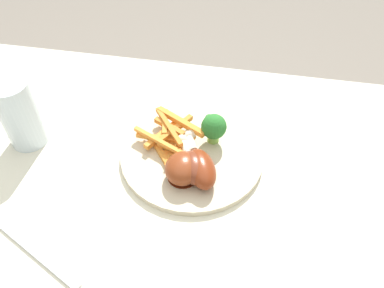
{
  "coord_description": "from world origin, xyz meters",
  "views": [
    {
      "loc": [
        0.14,
        -0.39,
        1.23
      ],
      "look_at": [
        0.06,
        0.05,
        0.75
      ],
      "focal_mm": 35.3,
      "sensor_mm": 36.0,
      "label": 1
    }
  ],
  "objects_px": {
    "water_glass": "(20,114)",
    "dinner_plate": "(192,154)",
    "broccoli_floret_front": "(214,127)",
    "carrot_fries_pile": "(170,139)",
    "chicken_drumstick_near": "(200,167)",
    "dining_table": "(158,209)",
    "chicken_drumstick_extra": "(192,168)",
    "fork": "(34,251)",
    "chicken_drumstick_far": "(183,166)"
  },
  "relations": [
    {
      "from": "dining_table",
      "to": "chicken_drumstick_extra",
      "type": "distance_m",
      "value": 0.16
    },
    {
      "from": "dinner_plate",
      "to": "carrot_fries_pile",
      "type": "distance_m",
      "value": 0.05
    },
    {
      "from": "dining_table",
      "to": "broccoli_floret_front",
      "type": "xyz_separation_m",
      "value": [
        0.09,
        0.09,
        0.15
      ]
    },
    {
      "from": "chicken_drumstick_far",
      "to": "dining_table",
      "type": "bearing_deg",
      "value": 179.74
    },
    {
      "from": "dining_table",
      "to": "chicken_drumstick_far",
      "type": "distance_m",
      "value": 0.15
    },
    {
      "from": "broccoli_floret_front",
      "to": "chicken_drumstick_near",
      "type": "relative_size",
      "value": 0.44
    },
    {
      "from": "chicken_drumstick_far",
      "to": "water_glass",
      "type": "xyz_separation_m",
      "value": [
        -0.3,
        0.04,
        0.03
      ]
    },
    {
      "from": "dining_table",
      "to": "chicken_drumstick_near",
      "type": "distance_m",
      "value": 0.16
    },
    {
      "from": "dinner_plate",
      "to": "carrot_fries_pile",
      "type": "bearing_deg",
      "value": 165.12
    },
    {
      "from": "chicken_drumstick_extra",
      "to": "carrot_fries_pile",
      "type": "bearing_deg",
      "value": 129.22
    },
    {
      "from": "dining_table",
      "to": "fork",
      "type": "relative_size",
      "value": 6.38
    },
    {
      "from": "carrot_fries_pile",
      "to": "fork",
      "type": "xyz_separation_m",
      "value": [
        -0.15,
        -0.24,
        -0.02
      ]
    },
    {
      "from": "water_glass",
      "to": "dinner_plate",
      "type": "bearing_deg",
      "value": 2.76
    },
    {
      "from": "chicken_drumstick_near",
      "to": "chicken_drumstick_extra",
      "type": "distance_m",
      "value": 0.01
    },
    {
      "from": "dining_table",
      "to": "dinner_plate",
      "type": "relative_size",
      "value": 4.72
    },
    {
      "from": "fork",
      "to": "broccoli_floret_front",
      "type": "bearing_deg",
      "value": -105.8
    },
    {
      "from": "chicken_drumstick_extra",
      "to": "fork",
      "type": "distance_m",
      "value": 0.27
    },
    {
      "from": "carrot_fries_pile",
      "to": "chicken_drumstick_near",
      "type": "relative_size",
      "value": 1.13
    },
    {
      "from": "water_glass",
      "to": "carrot_fries_pile",
      "type": "bearing_deg",
      "value": 5.56
    },
    {
      "from": "dinner_plate",
      "to": "broccoli_floret_front",
      "type": "relative_size",
      "value": 4.38
    },
    {
      "from": "carrot_fries_pile",
      "to": "chicken_drumstick_extra",
      "type": "xyz_separation_m",
      "value": [
        0.05,
        -0.06,
        0.01
      ]
    },
    {
      "from": "chicken_drumstick_near",
      "to": "water_glass",
      "type": "relative_size",
      "value": 1.01
    },
    {
      "from": "broccoli_floret_front",
      "to": "chicken_drumstick_far",
      "type": "height_order",
      "value": "broccoli_floret_front"
    },
    {
      "from": "chicken_drumstick_far",
      "to": "carrot_fries_pile",
      "type": "bearing_deg",
      "value": 119.75
    },
    {
      "from": "broccoli_floret_front",
      "to": "carrot_fries_pile",
      "type": "relative_size",
      "value": 0.39
    },
    {
      "from": "dinner_plate",
      "to": "fork",
      "type": "relative_size",
      "value": 1.35
    },
    {
      "from": "broccoli_floret_front",
      "to": "water_glass",
      "type": "distance_m",
      "value": 0.35
    },
    {
      "from": "chicken_drumstick_far",
      "to": "chicken_drumstick_extra",
      "type": "height_order",
      "value": "chicken_drumstick_far"
    },
    {
      "from": "chicken_drumstick_extra",
      "to": "fork",
      "type": "bearing_deg",
      "value": -139.58
    },
    {
      "from": "broccoli_floret_front",
      "to": "carrot_fries_pile",
      "type": "xyz_separation_m",
      "value": [
        -0.08,
        -0.02,
        -0.02
      ]
    },
    {
      "from": "dinner_plate",
      "to": "water_glass",
      "type": "relative_size",
      "value": 1.96
    },
    {
      "from": "dining_table",
      "to": "chicken_drumstick_near",
      "type": "relative_size",
      "value": 9.14
    },
    {
      "from": "dinner_plate",
      "to": "carrot_fries_pile",
      "type": "relative_size",
      "value": 1.71
    },
    {
      "from": "carrot_fries_pile",
      "to": "water_glass",
      "type": "xyz_separation_m",
      "value": [
        -0.27,
        -0.03,
        0.04
      ]
    },
    {
      "from": "dining_table",
      "to": "fork",
      "type": "xyz_separation_m",
      "value": [
        -0.14,
        -0.17,
        0.11
      ]
    },
    {
      "from": "chicken_drumstick_near",
      "to": "chicken_drumstick_extra",
      "type": "bearing_deg",
      "value": -161.8
    },
    {
      "from": "carrot_fries_pile",
      "to": "chicken_drumstick_far",
      "type": "height_order",
      "value": "chicken_drumstick_far"
    },
    {
      "from": "broccoli_floret_front",
      "to": "carrot_fries_pile",
      "type": "distance_m",
      "value": 0.08
    },
    {
      "from": "chicken_drumstick_extra",
      "to": "water_glass",
      "type": "height_order",
      "value": "water_glass"
    },
    {
      "from": "dinner_plate",
      "to": "chicken_drumstick_near",
      "type": "bearing_deg",
      "value": -65.1
    },
    {
      "from": "chicken_drumstick_extra",
      "to": "chicken_drumstick_far",
      "type": "bearing_deg",
      "value": -178.2
    },
    {
      "from": "carrot_fries_pile",
      "to": "chicken_drumstick_extra",
      "type": "height_order",
      "value": "chicken_drumstick_extra"
    },
    {
      "from": "broccoli_floret_front",
      "to": "chicken_drumstick_extra",
      "type": "distance_m",
      "value": 0.09
    },
    {
      "from": "chicken_drumstick_far",
      "to": "fork",
      "type": "height_order",
      "value": "chicken_drumstick_far"
    },
    {
      "from": "dinner_plate",
      "to": "broccoli_floret_front",
      "type": "xyz_separation_m",
      "value": [
        0.03,
        0.04,
        0.04
      ]
    },
    {
      "from": "dining_table",
      "to": "chicken_drumstick_near",
      "type": "xyz_separation_m",
      "value": [
        0.08,
        0.0,
        0.14
      ]
    },
    {
      "from": "dining_table",
      "to": "carrot_fries_pile",
      "type": "bearing_deg",
      "value": 75.15
    },
    {
      "from": "chicken_drumstick_far",
      "to": "chicken_drumstick_extra",
      "type": "xyz_separation_m",
      "value": [
        0.02,
        0.0,
        -0.0
      ]
    },
    {
      "from": "fork",
      "to": "water_glass",
      "type": "height_order",
      "value": "water_glass"
    },
    {
      "from": "chicken_drumstick_near",
      "to": "chicken_drumstick_far",
      "type": "distance_m",
      "value": 0.03
    }
  ]
}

